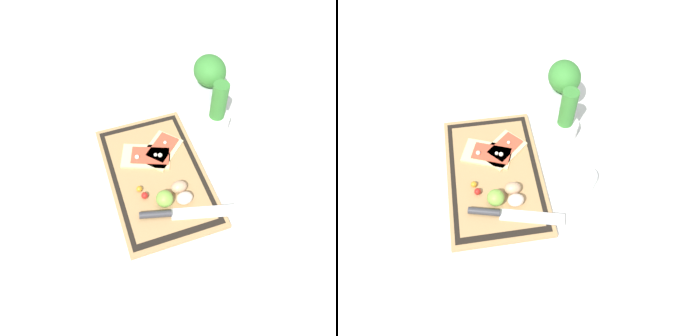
% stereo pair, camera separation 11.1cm
% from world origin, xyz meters
% --- Properties ---
extents(ground_plane, '(6.00, 6.00, 0.00)m').
position_xyz_m(ground_plane, '(0.00, 0.00, 0.00)').
color(ground_plane, silver).
extents(cutting_board, '(0.51, 0.32, 0.02)m').
position_xyz_m(cutting_board, '(0.00, 0.00, 0.01)').
color(cutting_board, tan).
rests_on(cutting_board, ground_plane).
extents(pizza_slice_near, '(0.16, 0.20, 0.02)m').
position_xyz_m(pizza_slice_near, '(-0.08, -0.01, 0.02)').
color(pizza_slice_near, beige).
rests_on(pizza_slice_near, cutting_board).
extents(pizza_slice_far, '(0.18, 0.18, 0.02)m').
position_xyz_m(pizza_slice_far, '(-0.09, 0.05, 0.02)').
color(pizza_slice_far, beige).
rests_on(pizza_slice_far, cutting_board).
extents(knife, '(0.10, 0.30, 0.02)m').
position_xyz_m(knife, '(0.16, -0.00, 0.03)').
color(knife, silver).
rests_on(knife, cutting_board).
extents(egg_brown, '(0.04, 0.05, 0.04)m').
position_xyz_m(egg_brown, '(0.08, 0.05, 0.04)').
color(egg_brown, tan).
rests_on(egg_brown, cutting_board).
extents(egg_pink, '(0.04, 0.05, 0.04)m').
position_xyz_m(egg_pink, '(0.13, 0.05, 0.04)').
color(egg_pink, beige).
rests_on(egg_pink, cutting_board).
extents(lime, '(0.06, 0.06, 0.06)m').
position_xyz_m(lime, '(0.12, -0.01, 0.05)').
color(lime, '#7FB742').
rests_on(lime, cutting_board).
extents(cherry_tomato_red, '(0.02, 0.02, 0.02)m').
position_xyz_m(cherry_tomato_red, '(0.07, -0.06, 0.03)').
color(cherry_tomato_red, red).
rests_on(cherry_tomato_red, cutting_board).
extents(cherry_tomato_yellow, '(0.02, 0.02, 0.02)m').
position_xyz_m(cherry_tomato_yellow, '(0.04, -0.07, 0.03)').
color(cherry_tomato_yellow, orange).
rests_on(cherry_tomato_yellow, cutting_board).
extents(herb_pot, '(0.10, 0.10, 0.21)m').
position_xyz_m(herb_pot, '(-0.14, 0.28, 0.07)').
color(herb_pot, white).
rests_on(herb_pot, ground_plane).
extents(sauce_jar, '(0.07, 0.07, 0.09)m').
position_xyz_m(sauce_jar, '(0.10, 0.28, 0.04)').
color(sauce_jar, silver).
rests_on(sauce_jar, ground_plane).
extents(herb_glass, '(0.13, 0.12, 0.22)m').
position_xyz_m(herb_glass, '(-0.28, 0.30, 0.13)').
color(herb_glass, silver).
rests_on(herb_glass, ground_plane).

